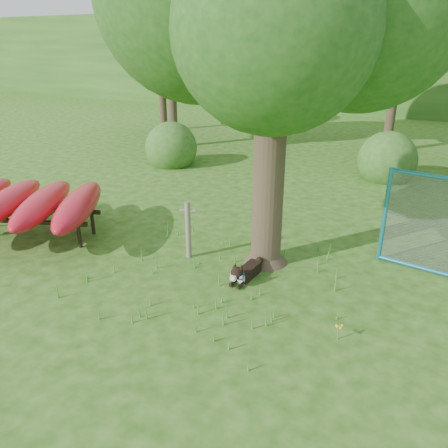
% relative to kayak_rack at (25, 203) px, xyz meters
% --- Properties ---
extents(ground, '(80.00, 80.00, 0.00)m').
position_rel_kayak_rack_xyz_m(ground, '(4.36, -0.78, -0.80)').
color(ground, '#245010').
rests_on(ground, ground).
extents(wooden_post, '(0.32, 0.17, 1.17)m').
position_rel_kayak_rack_xyz_m(wooden_post, '(3.63, 0.72, -0.18)').
color(wooden_post, '#6D6552').
rests_on(wooden_post, ground).
extents(kayak_rack, '(4.24, 3.81, 1.05)m').
position_rel_kayak_rack_xyz_m(kayak_rack, '(0.00, 0.00, 0.00)').
color(kayak_rack, black).
rests_on(kayak_rack, ground).
extents(husky_dog, '(0.31, 0.98, 0.44)m').
position_rel_kayak_rack_xyz_m(husky_dog, '(4.99, 0.38, -0.64)').
color(husky_dog, black).
rests_on(husky_dog, ground).
extents(wildflower_clump, '(0.11, 0.10, 0.25)m').
position_rel_kayak_rack_xyz_m(wildflower_clump, '(6.90, -0.59, -0.60)').
color(wildflower_clump, '#479531').
rests_on(wildflower_clump, ground).
extents(bg_tree_a, '(4.40, 4.40, 6.70)m').
position_rel_kayak_rack_xyz_m(bg_tree_a, '(-2.14, 9.22, 3.69)').
color(bg_tree_a, '#3B2D20').
rests_on(bg_tree_a, ground).
extents(bg_tree_c, '(4.00, 4.00, 6.12)m').
position_rel_kayak_rack_xyz_m(bg_tree_c, '(5.86, 12.22, 3.31)').
color(bg_tree_c, '#3B2D20').
rests_on(bg_tree_c, ground).
extents(bg_tree_f, '(3.60, 3.60, 5.55)m').
position_rel_kayak_rack_xyz_m(bg_tree_f, '(-4.64, 12.22, 2.93)').
color(bg_tree_f, '#3B2D20').
rests_on(bg_tree_f, ground).
extents(shrub_left, '(1.80, 1.80, 1.80)m').
position_rel_kayak_rack_xyz_m(shrub_left, '(-0.64, 6.72, -0.80)').
color(shrub_left, '#2D5D1E').
rests_on(shrub_left, ground).
extents(shrub_mid, '(1.80, 1.80, 1.80)m').
position_rel_kayak_rack_xyz_m(shrub_mid, '(6.36, 8.22, -0.80)').
color(shrub_mid, '#2D5D1E').
rests_on(shrub_mid, ground).
extents(wooded_hillside, '(80.00, 12.00, 6.00)m').
position_rel_kayak_rack_xyz_m(wooded_hillside, '(4.36, 27.22, 2.20)').
color(wooded_hillside, '#2D5D1E').
rests_on(wooded_hillside, ground).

